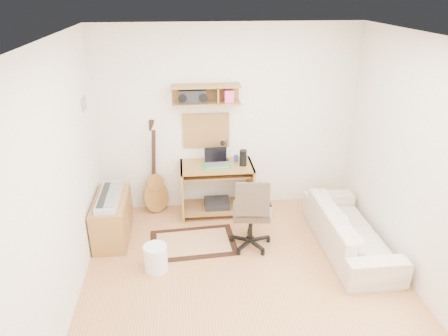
{
  "coord_description": "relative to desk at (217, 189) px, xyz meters",
  "views": [
    {
      "loc": [
        -0.63,
        -3.49,
        3.02
      ],
      "look_at": [
        -0.15,
        1.05,
        1.0
      ],
      "focal_mm": 33.26,
      "sensor_mm": 36.0,
      "label": 1
    }
  ],
  "objects": [
    {
      "name": "floor",
      "position": [
        0.18,
        -1.73,
        -0.38
      ],
      "size": [
        3.6,
        4.0,
        0.01
      ],
      "primitive_type": "cube",
      "color": "tan",
      "rests_on": "ground"
    },
    {
      "name": "ceiling",
      "position": [
        0.18,
        -1.73,
        2.23
      ],
      "size": [
        3.6,
        4.0,
        0.01
      ],
      "primitive_type": "cube",
      "color": "white",
      "rests_on": "ground"
    },
    {
      "name": "back_wall",
      "position": [
        0.18,
        0.28,
        0.93
      ],
      "size": [
        3.6,
        0.01,
        2.6
      ],
      "primitive_type": "cube",
      "color": "white",
      "rests_on": "ground"
    },
    {
      "name": "left_wall",
      "position": [
        -1.62,
        -1.73,
        0.93
      ],
      "size": [
        0.01,
        4.0,
        2.6
      ],
      "primitive_type": "cube",
      "color": "white",
      "rests_on": "ground"
    },
    {
      "name": "right_wall",
      "position": [
        1.99,
        -1.73,
        0.93
      ],
      "size": [
        0.01,
        4.0,
        2.6
      ],
      "primitive_type": "cube",
      "color": "white",
      "rests_on": "ground"
    },
    {
      "name": "wall_shelf",
      "position": [
        -0.12,
        0.15,
        1.32
      ],
      "size": [
        0.9,
        0.25,
        0.26
      ],
      "primitive_type": "cube",
      "color": "olive",
      "rests_on": "back_wall"
    },
    {
      "name": "cork_board",
      "position": [
        -0.12,
        0.25,
        0.79
      ],
      "size": [
        0.64,
        0.03,
        0.49
      ],
      "primitive_type": "cube",
      "color": "tan",
      "rests_on": "back_wall"
    },
    {
      "name": "wall_photo",
      "position": [
        -1.61,
        -0.23,
        1.34
      ],
      "size": [
        0.02,
        0.2,
        0.15
      ],
      "primitive_type": "cube",
      "color": "#4C8CBF",
      "rests_on": "left_wall"
    },
    {
      "name": "desk",
      "position": [
        0.0,
        0.0,
        0.0
      ],
      "size": [
        1.0,
        0.55,
        0.75
      ],
      "primitive_type": null,
      "color": "olive",
      "rests_on": "floor"
    },
    {
      "name": "laptop",
      "position": [
        -0.01,
        -0.02,
        0.49
      ],
      "size": [
        0.31,
        0.31,
        0.23
      ],
      "primitive_type": null,
      "rotation": [
        0.0,
        0.0,
        0.04
      ],
      "color": "silver",
      "rests_on": "desk"
    },
    {
      "name": "speaker",
      "position": [
        0.36,
        -0.05,
        0.49
      ],
      "size": [
        0.1,
        0.1,
        0.22
      ],
      "primitive_type": "cylinder",
      "color": "black",
      "rests_on": "desk"
    },
    {
      "name": "desk_lamp",
      "position": [
        0.15,
        0.14,
        0.53
      ],
      "size": [
        0.11,
        0.11,
        0.32
      ],
      "primitive_type": null,
      "color": "black",
      "rests_on": "desk"
    },
    {
      "name": "pencil_cup",
      "position": [
        0.28,
        0.1,
        0.42
      ],
      "size": [
        0.07,
        0.07,
        0.09
      ],
      "primitive_type": "cylinder",
      "color": "navy",
      "rests_on": "desk"
    },
    {
      "name": "boombox",
      "position": [
        -0.3,
        0.15,
        1.3
      ],
      "size": [
        0.36,
        0.16,
        0.18
      ],
      "primitive_type": "cube",
      "color": "black",
      "rests_on": "wall_shelf"
    },
    {
      "name": "rug",
      "position": [
        -0.37,
        -0.75,
        -0.37
      ],
      "size": [
        1.12,
        0.78,
        0.01
      ],
      "primitive_type": "cube",
      "rotation": [
        0.0,
        0.0,
        0.06
      ],
      "color": "beige",
      "rests_on": "floor"
    },
    {
      "name": "task_chair",
      "position": [
        0.34,
        -0.87,
        0.11
      ],
      "size": [
        0.56,
        0.56,
        0.98
      ],
      "primitive_type": null,
      "rotation": [
        0.0,
        0.0,
        -0.12
      ],
      "color": "#3E3124",
      "rests_on": "floor"
    },
    {
      "name": "cabinet",
      "position": [
        -1.4,
        -0.48,
        -0.1
      ],
      "size": [
        0.4,
        0.9,
        0.55
      ],
      "primitive_type": "cube",
      "color": "olive",
      "rests_on": "floor"
    },
    {
      "name": "music_keyboard",
      "position": [
        -1.4,
        -0.48,
        0.21
      ],
      "size": [
        0.25,
        0.79,
        0.07
      ],
      "primitive_type": "cube",
      "color": "#B2B5BA",
      "rests_on": "cabinet"
    },
    {
      "name": "guitar",
      "position": [
        -0.87,
        0.13,
        0.3
      ],
      "size": [
        0.42,
        0.35,
        1.36
      ],
      "primitive_type": null,
      "rotation": [
        0.0,
        0.0,
        0.42
      ],
      "color": "#9F6D31",
      "rests_on": "floor"
    },
    {
      "name": "waste_basket",
      "position": [
        -0.81,
        -1.24,
        -0.21
      ],
      "size": [
        0.32,
        0.32,
        0.32
      ],
      "primitive_type": "cylinder",
      "rotation": [
        0.0,
        0.0,
        0.23
      ],
      "color": "white",
      "rests_on": "floor"
    },
    {
      "name": "printer",
      "position": [
        0.52,
        -0.05,
        -0.29
      ],
      "size": [
        0.49,
        0.39,
        0.18
      ],
      "primitive_type": "cube",
      "rotation": [
        0.0,
        0.0,
        0.06
      ],
      "color": "#A5A8AA",
      "rests_on": "floor"
    },
    {
      "name": "sofa",
      "position": [
        1.56,
        -1.03,
        -0.03
      ],
      "size": [
        0.51,
        1.76,
        0.69
      ],
      "primitive_type": "imported",
      "rotation": [
        0.0,
        0.0,
        1.57
      ],
      "color": "beige",
      "rests_on": "floor"
    }
  ]
}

